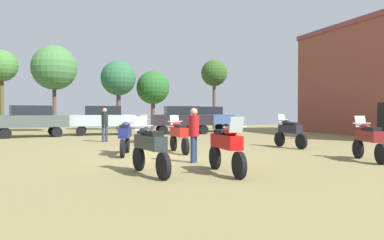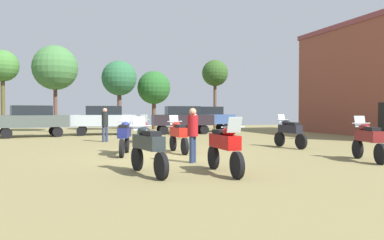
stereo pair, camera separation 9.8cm
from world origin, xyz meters
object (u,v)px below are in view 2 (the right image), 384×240
Objects in this scene: tree_2 at (154,88)px; car_2 at (31,119)px; car_1 at (182,118)px; tree_4 at (215,74)px; motorcycle_8 at (368,139)px; car_5 at (206,117)px; motorcycle_9 at (225,146)px; person_3 at (193,131)px; tree_5 at (3,67)px; motorcycle_11 at (148,146)px; motorcycle_3 at (178,134)px; car_3 at (104,118)px; person_2 at (105,122)px; tree_8 at (55,68)px; motorcycle_1 at (290,131)px; tree_1 at (119,79)px; motorcycle_6 at (142,129)px; motorcycle_2 at (125,135)px; person_1 at (194,123)px.

car_2 is at bearing -142.02° from tree_2.
car_1 is 9.02m from tree_4.
car_5 is at bearing 103.76° from motorcycle_8.
motorcycle_9 is 2.29m from person_3.
motorcycle_11 is at bearing -73.06° from tree_5.
motorcycle_3 is 0.49× the size of car_3.
car_2 is 12.80m from car_5.
tree_8 is (-2.84, 11.06, 3.99)m from person_2.
person_2 is 13.47m from tree_5.
motorcycle_1 is at bearing -133.81° from motorcycle_9.
tree_1 is (0.34, 20.91, 3.39)m from person_3.
motorcycle_6 is 7.13m from car_3.
motorcycle_9 reaches higher than motorcycle_2.
person_2 is 0.34× the size of tree_2.
motorcycle_3 is at bearing 156.52° from car_5.
tree_2 is at bearing -104.30° from motorcycle_6.
car_5 reaches higher than motorcycle_3.
motorcycle_1 is 1.01× the size of motorcycle_8.
motorcycle_8 is at bearing -170.30° from motorcycle_9.
motorcycle_2 is 0.49× the size of car_2.
tree_2 is (3.21, 0.97, -0.67)m from tree_1.
car_5 is (1.00, 18.03, 0.44)m from motorcycle_8.
tree_5 is 0.92× the size of tree_8.
car_5 reaches higher than motorcycle_2.
car_5 reaches higher than motorcycle_1.
motorcycle_3 is 1.25× the size of person_3.
tree_2 reaches higher than person_2.
motorcycle_8 is 19.66m from car_2.
motorcycle_11 is 22.58m from tree_8.
person_3 is at bearing 106.23° from person_2.
tree_1 is at bearing 56.40° from car_5.
tree_1 is 3.42m from tree_2.
car_3 reaches higher than motorcycle_3.
person_2 is (-7.53, 10.59, 0.33)m from motorcycle_8.
motorcycle_6 is 2.06m from person_2.
tree_1 is (-5.26, 22.35, 3.68)m from motorcycle_8.
tree_8 reaches higher than tree_1.
tree_2 is 12.24m from tree_5.
tree_4 is at bearing 73.98° from motorcycle_2.
car_2 is (-6.38, 11.50, 0.44)m from motorcycle_3.
person_1 is at bearing -139.76° from car_3.
motorcycle_6 is at bearing -125.84° from tree_4.
car_2 reaches higher than motorcycle_9.
person_3 reaches higher than motorcycle_2.
motorcycle_6 is at bearing 93.61° from motorcycle_3.
tree_8 is (-3.31, 4.99, 3.88)m from car_3.
motorcycle_1 is at bearing 106.05° from motorcycle_8.
motorcycle_11 is 0.53× the size of car_5.
tree_5 is at bearing -67.84° from motorcycle_9.
motorcycle_9 reaches higher than motorcycle_3.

